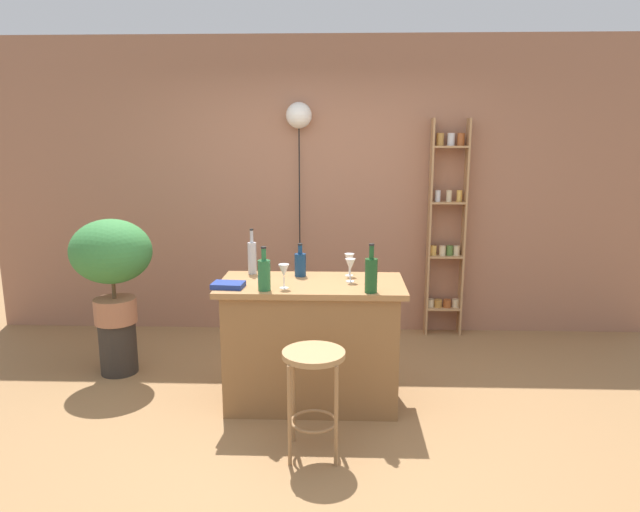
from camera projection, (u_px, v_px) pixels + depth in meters
The scene contains 16 objects.
ground at pixel (310, 421), 3.88m from camera, with size 12.00×12.00×0.00m, color olive.
back_wall at pixel (320, 188), 5.50m from camera, with size 6.40×0.10×2.80m, color #9E6B51.
kitchen_counter at pixel (312, 342), 4.08m from camera, with size 1.29×0.64×0.89m.
bar_stool at pixel (314, 377), 3.39m from camera, with size 0.37×0.37×0.65m.
spice_shelf at pixel (446, 229), 5.39m from camera, with size 0.34×0.15×2.05m.
plant_stool at pixel (118, 347), 4.63m from camera, with size 0.29×0.29×0.43m, color #2D2823.
potted_plant at pixel (111, 258), 4.48m from camera, with size 0.63×0.57×0.84m.
bottle_soda_blue at pixel (252, 257), 4.22m from camera, with size 0.06×0.06×0.34m.
bottle_vinegar at pixel (264, 274), 3.76m from camera, with size 0.08×0.08×0.29m.
bottle_spirits_clear at pixel (371, 274), 3.71m from camera, with size 0.08×0.08×0.32m.
bottle_olive_oil at pixel (300, 264), 4.15m from camera, with size 0.08×0.08×0.24m.
wine_glass_left at pixel (284, 271), 3.81m from camera, with size 0.07×0.07×0.16m.
wine_glass_center at pixel (350, 265), 3.98m from camera, with size 0.07×0.07×0.16m.
wine_glass_right at pixel (349, 260), 4.15m from camera, with size 0.07×0.07×0.16m.
cookbook at pixel (228, 285), 3.84m from camera, with size 0.21×0.15×0.04m, color navy.
pendant_globe_light at pixel (299, 118), 5.26m from camera, with size 0.24×0.24×2.20m.
Camera 1 is at (0.19, -3.56, 1.89)m, focal length 32.15 mm.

